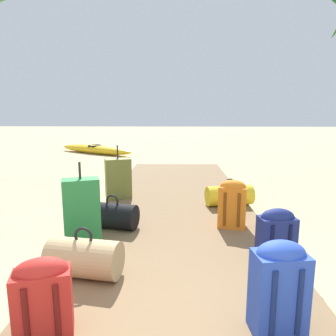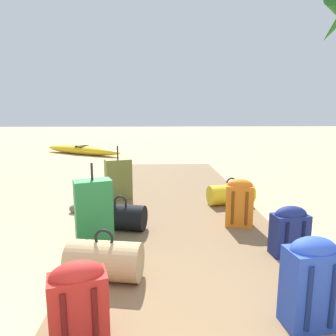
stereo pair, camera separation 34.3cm
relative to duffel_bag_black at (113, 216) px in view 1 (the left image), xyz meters
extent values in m
plane|color=tan|center=(0.76, 0.40, -0.23)|extent=(60.00, 60.00, 0.00)
cube|color=brown|center=(0.76, 1.12, -0.19)|extent=(2.19, 7.18, 0.08)
cylinder|color=black|center=(0.00, 0.00, 0.00)|extent=(0.64, 0.43, 0.30)
torus|color=black|center=(0.00, 0.00, 0.18)|extent=(0.17, 0.06, 0.16)
cylinder|color=gold|center=(1.56, 0.97, 0.00)|extent=(0.73, 0.43, 0.30)
torus|color=black|center=(1.56, 0.97, 0.17)|extent=(0.17, 0.06, 0.16)
cylinder|color=tan|center=(-0.01, -1.10, 0.01)|extent=(0.65, 0.42, 0.32)
torus|color=black|center=(-0.01, -1.10, 0.20)|extent=(0.17, 0.05, 0.16)
cube|color=olive|center=(-0.18, 1.32, 0.17)|extent=(0.46, 0.35, 0.65)
cylinder|color=black|center=(-0.18, 1.32, 0.60)|extent=(0.02, 0.02, 0.21)
cube|color=red|center=(-0.04, -1.81, 0.06)|extent=(0.38, 0.28, 0.43)
ellipsoid|color=red|center=(-0.04, -1.81, 0.28)|extent=(0.36, 0.27, 0.17)
cylinder|color=#5B110F|center=(-0.09, -1.93, 0.06)|extent=(0.05, 0.05, 0.34)
cylinder|color=#5B110F|center=(0.07, -1.87, 0.06)|extent=(0.05, 0.05, 0.34)
cube|color=orange|center=(1.43, 0.07, 0.10)|extent=(0.36, 0.27, 0.50)
ellipsoid|color=orange|center=(1.43, 0.07, 0.35)|extent=(0.34, 0.26, 0.16)
cylinder|color=#70380C|center=(1.33, -0.01, 0.10)|extent=(0.04, 0.04, 0.40)
cylinder|color=#70380C|center=(1.49, -0.05, 0.10)|extent=(0.04, 0.04, 0.40)
cube|color=#2847B7|center=(1.40, -1.73, 0.11)|extent=(0.34, 0.25, 0.52)
ellipsoid|color=#2847B7|center=(1.40, -1.73, 0.37)|extent=(0.33, 0.24, 0.16)
cylinder|color=navy|center=(1.34, -1.84, 0.11)|extent=(0.04, 0.04, 0.42)
cylinder|color=navy|center=(1.49, -1.82, 0.11)|extent=(0.04, 0.04, 0.42)
cube|color=navy|center=(1.71, -0.73, 0.05)|extent=(0.36, 0.23, 0.41)
ellipsoid|color=navy|center=(1.71, -0.73, 0.25)|extent=(0.34, 0.22, 0.17)
cylinder|color=black|center=(1.64, -0.83, 0.05)|extent=(0.04, 0.04, 0.32)
cylinder|color=black|center=(1.80, -0.81, 0.05)|extent=(0.04, 0.04, 0.32)
cube|color=#237538|center=(-0.21, -0.48, 0.20)|extent=(0.41, 0.32, 0.71)
cylinder|color=black|center=(-0.21, -0.48, 0.64)|extent=(0.02, 0.02, 0.17)
ellipsoid|color=gold|center=(-2.22, 7.44, -0.08)|extent=(3.22, 2.30, 0.30)
torus|color=black|center=(-2.22, 7.44, 0.06)|extent=(0.68, 0.68, 0.05)
ellipsoid|color=#5B5651|center=(-0.78, 0.88, -0.18)|extent=(0.22, 0.21, 0.11)
camera|label=1|loc=(0.77, -3.46, 1.21)|focal=32.48mm
camera|label=2|loc=(0.43, -3.46, 1.21)|focal=32.48mm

